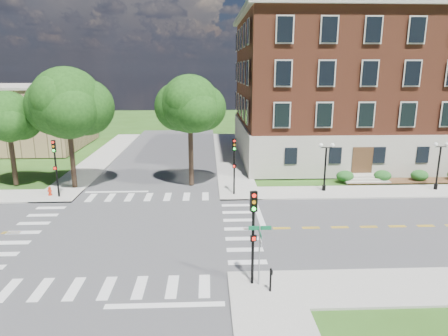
{
  "coord_description": "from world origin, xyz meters",
  "views": [
    {
      "loc": [
        5.02,
        -25.08,
        10.52
      ],
      "look_at": [
        6.26,
        4.3,
        3.2
      ],
      "focal_mm": 32.0,
      "sensor_mm": 36.0,
      "label": 1
    }
  ],
  "objects_px": {
    "traffic_signal_se": "(253,226)",
    "traffic_signal_nw": "(55,161)",
    "twin_lamp_east": "(439,163)",
    "push_button_post": "(271,279)",
    "fire_hydrant": "(50,191)",
    "traffic_signal_ne": "(234,159)",
    "twin_lamp_west": "(325,164)",
    "street_sign_pole": "(260,244)"
  },
  "relations": [
    {
      "from": "twin_lamp_west",
      "to": "street_sign_pole",
      "type": "bearing_deg",
      "value": -116.55
    },
    {
      "from": "traffic_signal_ne",
      "to": "traffic_signal_nw",
      "type": "bearing_deg",
      "value": -179.8
    },
    {
      "from": "traffic_signal_nw",
      "to": "fire_hydrant",
      "type": "xyz_separation_m",
      "value": [
        -0.87,
        0.4,
        -2.72
      ]
    },
    {
      "from": "traffic_signal_ne",
      "to": "twin_lamp_east",
      "type": "xyz_separation_m",
      "value": [
        18.0,
        0.66,
        -0.66
      ]
    },
    {
      "from": "twin_lamp_east",
      "to": "push_button_post",
      "type": "height_order",
      "value": "twin_lamp_east"
    },
    {
      "from": "traffic_signal_se",
      "to": "traffic_signal_nw",
      "type": "height_order",
      "value": "same"
    },
    {
      "from": "traffic_signal_ne",
      "to": "street_sign_pole",
      "type": "relative_size",
      "value": 1.55
    },
    {
      "from": "traffic_signal_ne",
      "to": "fire_hydrant",
      "type": "height_order",
      "value": "traffic_signal_ne"
    },
    {
      "from": "twin_lamp_east",
      "to": "street_sign_pole",
      "type": "bearing_deg",
      "value": -139.09
    },
    {
      "from": "twin_lamp_west",
      "to": "fire_hydrant",
      "type": "bearing_deg",
      "value": -179.09
    },
    {
      "from": "traffic_signal_se",
      "to": "street_sign_pole",
      "type": "relative_size",
      "value": 1.55
    },
    {
      "from": "push_button_post",
      "to": "traffic_signal_se",
      "type": "bearing_deg",
      "value": 135.45
    },
    {
      "from": "twin_lamp_east",
      "to": "traffic_signal_se",
      "type": "bearing_deg",
      "value": -139.79
    },
    {
      "from": "traffic_signal_nw",
      "to": "traffic_signal_ne",
      "type": "bearing_deg",
      "value": 0.2
    },
    {
      "from": "street_sign_pole",
      "to": "traffic_signal_se",
      "type": "bearing_deg",
      "value": 161.18
    },
    {
      "from": "twin_lamp_west",
      "to": "street_sign_pole",
      "type": "xyz_separation_m",
      "value": [
        -7.72,
        -15.45,
        -0.21
      ]
    },
    {
      "from": "traffic_signal_nw",
      "to": "street_sign_pole",
      "type": "relative_size",
      "value": 1.55
    },
    {
      "from": "push_button_post",
      "to": "fire_hydrant",
      "type": "height_order",
      "value": "push_button_post"
    },
    {
      "from": "traffic_signal_ne",
      "to": "traffic_signal_nw",
      "type": "height_order",
      "value": "same"
    },
    {
      "from": "twin_lamp_west",
      "to": "twin_lamp_east",
      "type": "height_order",
      "value": "same"
    },
    {
      "from": "twin_lamp_east",
      "to": "push_button_post",
      "type": "relative_size",
      "value": 3.53
    },
    {
      "from": "twin_lamp_west",
      "to": "push_button_post",
      "type": "relative_size",
      "value": 3.53
    },
    {
      "from": "street_sign_pole",
      "to": "fire_hydrant",
      "type": "bearing_deg",
      "value": 136.45
    },
    {
      "from": "push_button_post",
      "to": "fire_hydrant",
      "type": "distance_m",
      "value": 22.68
    },
    {
      "from": "traffic_signal_se",
      "to": "fire_hydrant",
      "type": "height_order",
      "value": "traffic_signal_se"
    },
    {
      "from": "traffic_signal_se",
      "to": "twin_lamp_west",
      "type": "relative_size",
      "value": 1.13
    },
    {
      "from": "traffic_signal_se",
      "to": "fire_hydrant",
      "type": "relative_size",
      "value": 6.4
    },
    {
      "from": "street_sign_pole",
      "to": "fire_hydrant",
      "type": "xyz_separation_m",
      "value": [
        -15.85,
        15.07,
        -1.84
      ]
    },
    {
      "from": "traffic_signal_se",
      "to": "twin_lamp_east",
      "type": "xyz_separation_m",
      "value": [
        18.06,
        15.27,
        -0.66
      ]
    },
    {
      "from": "traffic_signal_se",
      "to": "twin_lamp_west",
      "type": "bearing_deg",
      "value": 62.35
    },
    {
      "from": "twin_lamp_west",
      "to": "traffic_signal_se",
      "type": "bearing_deg",
      "value": -117.65
    },
    {
      "from": "traffic_signal_nw",
      "to": "twin_lamp_east",
      "type": "bearing_deg",
      "value": 1.24
    },
    {
      "from": "traffic_signal_se",
      "to": "push_button_post",
      "type": "distance_m",
      "value": 2.63
    },
    {
      "from": "traffic_signal_nw",
      "to": "push_button_post",
      "type": "height_order",
      "value": "traffic_signal_nw"
    },
    {
      "from": "traffic_signal_ne",
      "to": "twin_lamp_west",
      "type": "relative_size",
      "value": 1.13
    },
    {
      "from": "twin_lamp_west",
      "to": "push_button_post",
      "type": "bearing_deg",
      "value": -114.21
    },
    {
      "from": "push_button_post",
      "to": "twin_lamp_west",
      "type": "bearing_deg",
      "value": 65.79
    },
    {
      "from": "traffic_signal_nw",
      "to": "traffic_signal_se",
      "type": "bearing_deg",
      "value": -44.8
    },
    {
      "from": "twin_lamp_east",
      "to": "fire_hydrant",
      "type": "xyz_separation_m",
      "value": [
        -33.6,
        -0.31,
        -2.06
      ]
    },
    {
      "from": "traffic_signal_se",
      "to": "street_sign_pole",
      "type": "height_order",
      "value": "traffic_signal_se"
    },
    {
      "from": "traffic_signal_nw",
      "to": "street_sign_pole",
      "type": "xyz_separation_m",
      "value": [
        14.98,
        -14.67,
        -0.88
      ]
    },
    {
      "from": "traffic_signal_se",
      "to": "traffic_signal_ne",
      "type": "xyz_separation_m",
      "value": [
        0.06,
        14.61,
        0.0
      ]
    }
  ]
}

